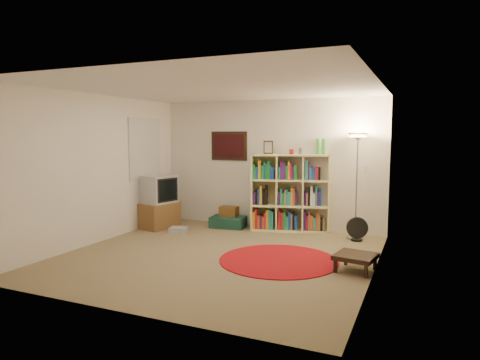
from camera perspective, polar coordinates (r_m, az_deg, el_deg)
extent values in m
cube|color=olive|center=(6.57, -2.93, -10.14)|extent=(4.50, 4.50, 0.02)
cube|color=white|center=(6.35, -3.06, 12.26)|extent=(4.50, 4.50, 0.02)
cube|color=white|center=(8.42, 3.88, 2.13)|extent=(4.50, 0.02, 2.50)
cube|color=white|center=(4.44, -16.09, -1.56)|extent=(4.50, 0.02, 2.50)
cube|color=white|center=(7.62, -18.40, 1.43)|extent=(0.02, 4.50, 2.50)
cube|color=white|center=(5.71, 17.77, 0.02)|extent=(0.02, 4.50, 2.50)
cube|color=black|center=(8.70, -1.47, 4.57)|extent=(0.78, 0.04, 0.58)
cube|color=#3D0C10|center=(8.68, -1.52, 4.57)|extent=(0.66, 0.01, 0.46)
cube|color=white|center=(8.60, -12.55, 4.08)|extent=(0.03, 1.00, 1.20)
cube|color=beige|center=(7.97, 16.46, 1.32)|extent=(0.08, 0.01, 0.12)
cube|color=#FFFEAA|center=(8.28, 6.60, -6.61)|extent=(1.52, 0.79, 0.03)
cube|color=#FFFEAA|center=(8.09, 6.72, 3.33)|extent=(1.52, 0.79, 0.03)
cube|color=#FFFEAA|center=(8.20, 1.66, -1.61)|extent=(0.14, 0.41, 1.46)
cube|color=#FFFEAA|center=(8.16, 11.68, -1.77)|extent=(0.14, 0.41, 1.46)
cube|color=#FFFEAA|center=(8.35, 6.70, -1.52)|extent=(1.42, 0.40, 1.46)
cube|color=#FFFEAA|center=(8.16, 4.95, -1.67)|extent=(0.13, 0.39, 1.40)
cube|color=#FFFEAA|center=(8.15, 8.37, -1.72)|extent=(0.13, 0.39, 1.40)
cube|color=#FFFEAA|center=(8.19, 6.64, -3.39)|extent=(1.45, 0.75, 0.03)
cube|color=#FFFEAA|center=(8.12, 6.68, 0.01)|extent=(1.45, 0.75, 0.03)
cube|color=#F9AB21|center=(8.24, 1.88, -5.35)|extent=(0.09, 0.17, 0.32)
cube|color=red|center=(8.23, 2.20, -5.16)|extent=(0.08, 0.17, 0.37)
cube|color=#DD5A1B|center=(8.24, 2.52, -5.58)|extent=(0.08, 0.17, 0.25)
cube|color=#4A1B6E|center=(8.24, 2.83, -5.59)|extent=(0.08, 0.17, 0.25)
cube|color=#DD5A1B|center=(8.23, 3.12, -5.66)|extent=(0.08, 0.17, 0.23)
cube|color=red|center=(8.22, 3.38, -5.40)|extent=(0.08, 0.17, 0.31)
cube|color=#F9AB21|center=(8.22, 3.67, -5.23)|extent=(0.08, 0.17, 0.36)
cube|color=teal|center=(8.21, 3.99, -5.20)|extent=(0.09, 0.17, 0.37)
cube|color=teal|center=(8.21, 4.32, -5.32)|extent=(0.09, 0.17, 0.34)
cube|color=#4A1B6E|center=(8.17, 1.89, -2.39)|extent=(0.09, 0.17, 0.23)
cube|color=black|center=(8.16, 2.23, -2.31)|extent=(0.08, 0.17, 0.26)
cube|color=#1B46A6|center=(8.16, 2.53, -2.16)|extent=(0.08, 0.17, 0.30)
cube|color=#F9AB21|center=(8.15, 2.83, -2.00)|extent=(0.08, 0.17, 0.35)
cube|color=black|center=(8.15, 3.17, -2.29)|extent=(0.09, 0.17, 0.27)
cube|color=black|center=(8.14, 3.53, -1.97)|extent=(0.09, 0.17, 0.36)
cube|color=#1B8A2B|center=(8.11, 1.91, 1.10)|extent=(0.09, 0.17, 0.29)
cube|color=#1B46A6|center=(8.11, 2.28, 0.92)|extent=(0.09, 0.17, 0.24)
cube|color=#F9AB21|center=(8.10, 2.65, 1.35)|extent=(0.09, 0.17, 0.36)
cube|color=#1B8A2B|center=(8.10, 3.00, 1.04)|extent=(0.09, 0.17, 0.28)
cube|color=#1B46A6|center=(8.09, 3.30, 1.23)|extent=(0.07, 0.17, 0.33)
cube|color=#1B8A2B|center=(8.09, 3.53, 1.12)|extent=(0.07, 0.17, 0.30)
cube|color=#1B8A2B|center=(8.08, 3.83, 1.30)|extent=(0.09, 0.17, 0.35)
cube|color=#1B46A6|center=(8.08, 4.13, 1.07)|extent=(0.07, 0.17, 0.29)
cube|color=#1B46A6|center=(8.08, 4.41, 0.91)|extent=(0.09, 0.17, 0.24)
cube|color=red|center=(8.20, 5.27, -5.28)|extent=(0.08, 0.17, 0.36)
cube|color=red|center=(8.20, 5.59, -5.39)|extent=(0.08, 0.17, 0.33)
cube|color=#1B8A2B|center=(8.20, 5.93, -5.38)|extent=(0.09, 0.17, 0.33)
cube|color=teal|center=(8.21, 6.27, -5.66)|extent=(0.08, 0.17, 0.25)
cube|color=#1B46A6|center=(8.20, 6.61, -5.38)|extent=(0.09, 0.17, 0.34)
cube|color=#987553|center=(8.20, 6.90, -5.51)|extent=(0.07, 0.17, 0.30)
cube|color=black|center=(8.19, 7.15, -5.39)|extent=(0.08, 0.17, 0.34)
cube|color=#1B46A6|center=(8.20, 7.46, -5.58)|extent=(0.09, 0.17, 0.28)
cube|color=#4A1B6E|center=(8.13, 5.25, -2.39)|extent=(0.07, 0.17, 0.25)
cube|color=teal|center=(8.12, 5.51, -2.20)|extent=(0.08, 0.17, 0.31)
cube|color=#1B8A2B|center=(8.13, 5.78, -2.46)|extent=(0.08, 0.17, 0.23)
cube|color=#987553|center=(8.12, 6.05, -2.31)|extent=(0.07, 0.17, 0.28)
cube|color=teal|center=(8.12, 6.28, -2.22)|extent=(0.07, 0.17, 0.30)
cube|color=teal|center=(8.12, 6.59, -2.42)|extent=(0.09, 0.17, 0.25)
cube|color=#F9AB21|center=(8.12, 6.90, -2.15)|extent=(0.07, 0.17, 0.33)
cube|color=#DD5A1B|center=(8.12, 7.15, -2.17)|extent=(0.08, 0.17, 0.32)
cube|color=#4A1B6E|center=(8.12, 7.40, -2.38)|extent=(0.07, 0.17, 0.27)
cube|color=teal|center=(8.08, 5.28, 0.92)|extent=(0.07, 0.17, 0.25)
cube|color=#4A1B6E|center=(8.07, 5.56, 1.25)|extent=(0.09, 0.17, 0.35)
cube|color=#4A1B6E|center=(8.07, 5.92, 1.19)|extent=(0.09, 0.17, 0.33)
cube|color=#1B8A2B|center=(8.07, 6.26, 0.98)|extent=(0.08, 0.17, 0.27)
cube|color=#F9AB21|center=(8.06, 6.54, 1.26)|extent=(0.07, 0.17, 0.35)
cube|color=red|center=(8.06, 6.78, 1.12)|extent=(0.08, 0.17, 0.31)
cube|color=#4A1B6E|center=(8.07, 7.05, 0.90)|extent=(0.08, 0.17, 0.25)
cube|color=#1B8A2B|center=(8.06, 7.38, 0.96)|extent=(0.09, 0.17, 0.27)
cube|color=#4A1B6E|center=(8.19, 8.67, -5.35)|extent=(0.08, 0.17, 0.36)
cube|color=red|center=(8.20, 8.95, -5.63)|extent=(0.08, 0.17, 0.28)
cube|color=#987553|center=(8.20, 9.21, -5.49)|extent=(0.07, 0.17, 0.31)
cube|color=#DD5A1B|center=(8.20, 9.50, -5.60)|extent=(0.09, 0.17, 0.28)
cube|color=teal|center=(8.21, 9.85, -5.74)|extent=(0.09, 0.17, 0.25)
cube|color=#DD5A1B|center=(8.20, 10.18, -5.40)|extent=(0.08, 0.17, 0.35)
cube|color=#987553|center=(8.20, 10.48, -5.59)|extent=(0.08, 0.17, 0.29)
cube|color=black|center=(8.21, 10.78, -5.80)|extent=(0.08, 0.17, 0.23)
cube|color=#987553|center=(8.21, 11.07, -5.67)|extent=(0.08, 0.17, 0.27)
cube|color=#4A1B6E|center=(8.12, 8.69, -2.49)|extent=(0.07, 0.17, 0.24)
cube|color=#987553|center=(8.12, 8.93, -2.48)|extent=(0.07, 0.17, 0.24)
cube|color=black|center=(8.12, 9.19, -2.16)|extent=(0.08, 0.17, 0.33)
cube|color=white|center=(8.11, 9.49, -2.08)|extent=(0.08, 0.17, 0.36)
cube|color=white|center=(8.12, 9.80, -2.51)|extent=(0.09, 0.17, 0.24)
cube|color=teal|center=(8.12, 10.11, -2.03)|extent=(0.08, 0.17, 0.38)
cube|color=#4A1B6E|center=(8.12, 10.38, -2.40)|extent=(0.08, 0.17, 0.27)
cube|color=#1B46A6|center=(8.12, 10.65, -2.27)|extent=(0.07, 0.17, 0.31)
cube|color=teal|center=(8.06, 8.82, 1.26)|extent=(0.09, 0.17, 0.36)
cube|color=#4A1B6E|center=(8.06, 9.14, 1.15)|extent=(0.07, 0.17, 0.33)
cube|color=teal|center=(8.07, 9.36, 0.79)|extent=(0.07, 0.17, 0.23)
cube|color=#1B46A6|center=(8.07, 9.60, 0.86)|extent=(0.07, 0.17, 0.25)
cube|color=#1B46A6|center=(8.07, 9.84, 0.82)|extent=(0.07, 0.17, 0.24)
cube|color=red|center=(8.07, 10.16, 0.83)|extent=(0.09, 0.17, 0.25)
cube|color=black|center=(8.07, 10.52, 0.82)|extent=(0.08, 0.17, 0.24)
cube|color=black|center=(8.12, 3.78, 4.36)|extent=(0.18, 0.07, 0.25)
cube|color=#A6958A|center=(8.11, 3.78, 4.36)|extent=(0.13, 0.05, 0.20)
cylinder|color=#B4101C|center=(8.08, 6.87, 3.77)|extent=(0.10, 0.10, 0.09)
cylinder|color=#9B9C9F|center=(8.08, 8.06, 3.83)|extent=(0.09, 0.09, 0.11)
cylinder|color=#55C44B|center=(8.04, 10.46, 4.41)|extent=(0.10, 0.10, 0.29)
cylinder|color=#55C44B|center=(8.12, 11.18, 4.41)|extent=(0.10, 0.10, 0.29)
cylinder|color=#9B9C9F|center=(7.87, 15.08, -7.45)|extent=(0.30, 0.30, 0.03)
cylinder|color=#9B9C9F|center=(7.71, 15.26, -1.09)|extent=(0.03, 0.03, 1.73)
cone|color=#9B9C9F|center=(7.66, 15.45, 5.56)|extent=(0.36, 0.36, 0.14)
cylinder|color=#FFD88C|center=(7.66, 15.45, 5.59)|extent=(0.29, 0.29, 0.02)
cylinder|color=black|center=(7.72, 15.28, -7.71)|extent=(0.24, 0.24, 0.03)
cylinder|color=black|center=(7.70, 15.30, -7.05)|extent=(0.05, 0.05, 0.15)
cylinder|color=black|center=(7.65, 15.35, -6.15)|extent=(0.37, 0.17, 0.36)
cube|color=brown|center=(8.59, -10.72, -4.63)|extent=(0.64, 0.81, 0.49)
cube|color=#B9BABE|center=(8.51, -10.79, -1.19)|extent=(0.62, 0.69, 0.54)
cube|color=black|center=(8.33, -9.61, -1.32)|extent=(0.13, 0.50, 0.45)
cube|color=black|center=(8.33, -9.59, -1.33)|extent=(0.11, 0.45, 0.40)
cube|color=#B9BABE|center=(8.13, -8.24, -6.61)|extent=(0.35, 0.31, 0.10)
cube|color=#163D32|center=(8.49, -1.59, -5.62)|extent=(0.71, 0.50, 0.22)
cube|color=brown|center=(8.49, -1.47, -4.20)|extent=(0.36, 0.26, 0.20)
cube|color=black|center=(8.47, 2.60, -5.62)|extent=(0.38, 0.34, 0.22)
cylinder|color=#9A0B12|center=(6.34, 5.16, -10.60)|extent=(1.73, 1.73, 0.02)
cube|color=black|center=(6.01, 15.17, -9.79)|extent=(0.59, 0.59, 0.06)
cube|color=black|center=(5.92, 12.62, -11.10)|extent=(0.05, 0.05, 0.18)
cube|color=black|center=(5.80, 16.45, -11.57)|extent=(0.05, 0.05, 0.18)
cube|color=black|center=(6.28, 13.94, -10.11)|extent=(0.05, 0.05, 0.18)
cube|color=black|center=(6.17, 17.56, -10.52)|extent=(0.05, 0.05, 0.18)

